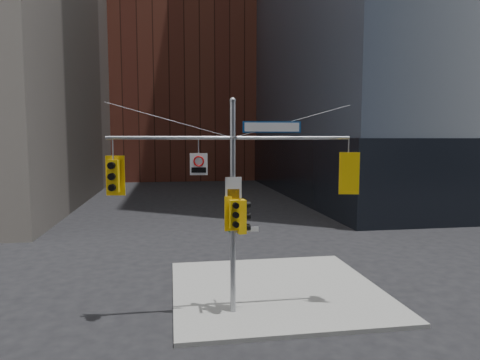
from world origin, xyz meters
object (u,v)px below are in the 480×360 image
object	(u,v)px
traffic_light_pole_front	(234,214)
street_sign_blade	(272,127)
traffic_light_pole_side	(243,216)
traffic_light_east_arm	(348,173)
regulatory_sign_arm	(199,164)
traffic_light_west_arm	(114,176)
signal_assembly	(233,186)

from	to	relation	value
traffic_light_pole_front	street_sign_blade	size ratio (longest dim) A/B	0.59
traffic_light_pole_side	street_sign_blade	world-z (taller)	street_sign_blade
traffic_light_east_arm	traffic_light_pole_front	world-z (taller)	traffic_light_east_arm
traffic_light_east_arm	regulatory_sign_arm	world-z (taller)	traffic_light_east_arm
traffic_light_pole_side	street_sign_blade	xyz separation A→B (m)	(0.98, -0.01, 2.96)
traffic_light_pole_front	regulatory_sign_arm	world-z (taller)	regulatory_sign_arm
traffic_light_west_arm	street_sign_blade	bearing A→B (deg)	10.44
traffic_light_east_arm	traffic_light_pole_side	size ratio (longest dim) A/B	1.26
street_sign_blade	traffic_light_pole_side	bearing A→B (deg)	-178.81
signal_assembly	traffic_light_west_arm	world-z (taller)	signal_assembly
signal_assembly	traffic_light_east_arm	world-z (taller)	signal_assembly
signal_assembly	traffic_light_pole_front	size ratio (longest dim) A/B	6.96
traffic_light_east_arm	street_sign_blade	bearing A→B (deg)	11.61
street_sign_blade	regulatory_sign_arm	xyz separation A→B (m)	(-2.42, -0.02, -1.18)
traffic_light_pole_side	street_sign_blade	bearing A→B (deg)	-99.68
traffic_light_east_arm	traffic_light_pole_front	xyz separation A→B (m)	(-3.99, -0.27, -1.27)
traffic_light_east_arm	regulatory_sign_arm	xyz separation A→B (m)	(-5.11, -0.02, 0.37)
traffic_light_west_arm	regulatory_sign_arm	distance (m)	2.70
traffic_light_pole_side	traffic_light_pole_front	distance (m)	0.45
traffic_light_west_arm	street_sign_blade	xyz separation A→B (m)	(5.09, -0.01, 1.55)
signal_assembly	traffic_light_pole_front	distance (m)	0.93
street_sign_blade	traffic_light_pole_front	bearing A→B (deg)	-166.43
traffic_light_pole_front	regulatory_sign_arm	distance (m)	2.00
traffic_light_pole_front	regulatory_sign_arm	xyz separation A→B (m)	(-1.11, 0.25, 1.65)
traffic_light_pole_side	regulatory_sign_arm	world-z (taller)	regulatory_sign_arm
signal_assembly	street_sign_blade	xyz separation A→B (m)	(1.30, 0.00, 1.93)
traffic_light_pole_side	traffic_light_pole_front	size ratio (longest dim) A/B	0.98
traffic_light_pole_front	traffic_light_east_arm	bearing A→B (deg)	-5.96
traffic_light_east_arm	traffic_light_pole_front	bearing A→B (deg)	15.52
regulatory_sign_arm	traffic_light_pole_front	bearing A→B (deg)	-4.83
traffic_light_east_arm	regulatory_sign_arm	size ratio (longest dim) A/B	2.01
traffic_light_west_arm	traffic_light_pole_front	distance (m)	4.00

